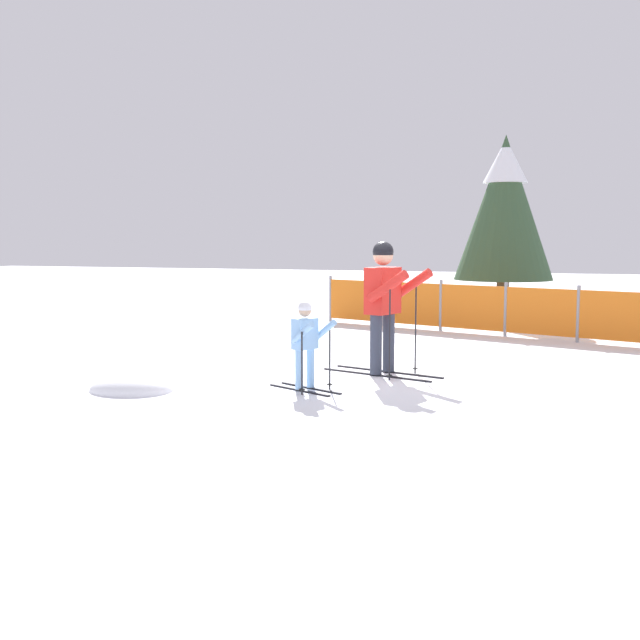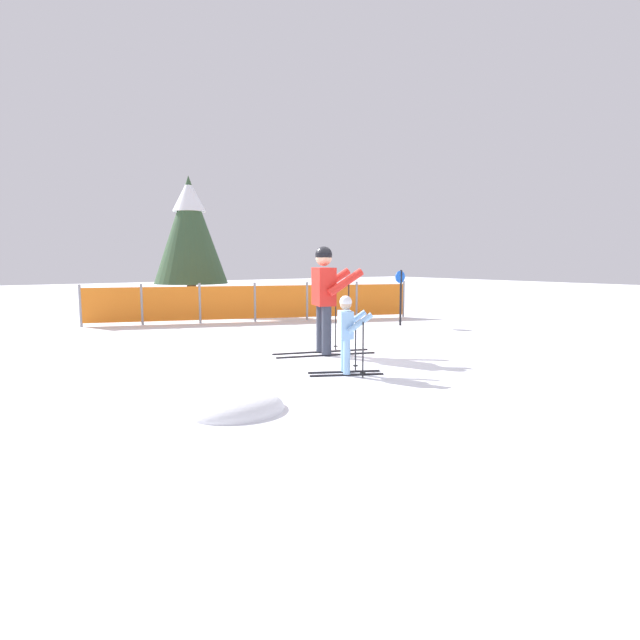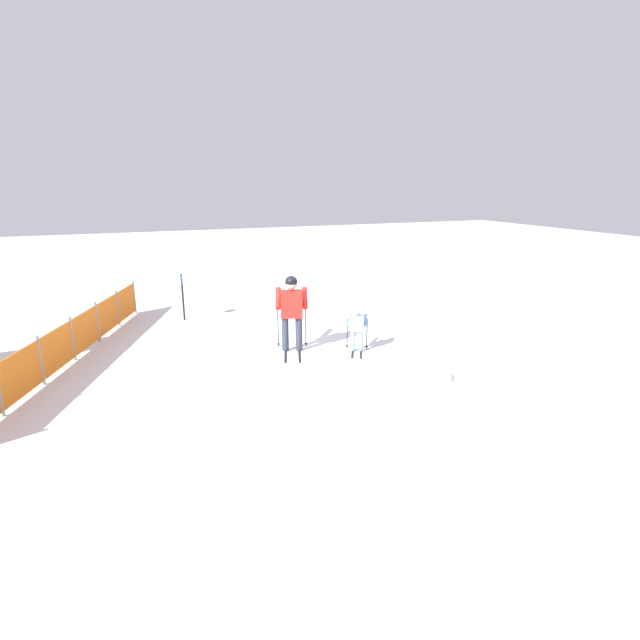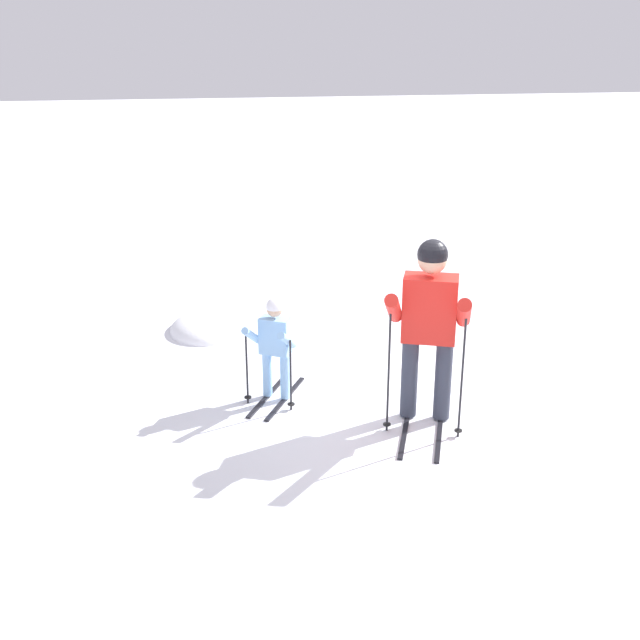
% 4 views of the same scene
% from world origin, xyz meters
% --- Properties ---
extents(ground_plane, '(60.00, 60.00, 0.00)m').
position_xyz_m(ground_plane, '(0.00, 0.00, 0.00)').
color(ground_plane, white).
extents(skier_adult, '(1.65, 0.94, 1.72)m').
position_xyz_m(skier_adult, '(0.11, 0.12, 1.03)').
color(skier_adult, black).
rests_on(skier_adult, ground_plane).
extents(skier_child, '(0.97, 0.66, 1.04)m').
position_xyz_m(skier_child, '(-0.50, -1.21, 0.60)').
color(skier_child, black).
rests_on(skier_child, ground_plane).
extents(snow_mound, '(1.00, 0.85, 0.40)m').
position_xyz_m(snow_mound, '(-2.42, -1.86, 0.00)').
color(snow_mound, white).
rests_on(snow_mound, ground_plane).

